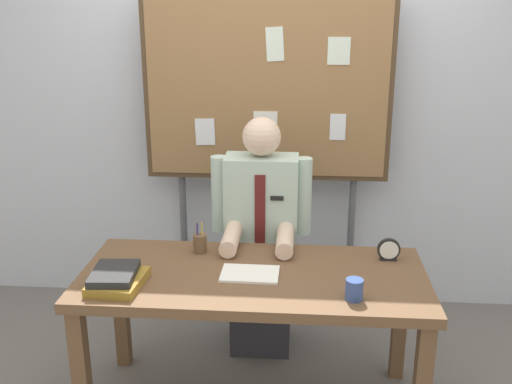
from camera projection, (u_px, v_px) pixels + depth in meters
back_wall at (269, 102)px, 3.73m from camera, size 6.40×0.08×2.70m
desk at (253, 291)px, 2.80m from camera, size 1.63×0.73×0.73m
person at (261, 246)px, 3.31m from camera, size 0.55×0.56×1.37m
bulletin_board at (267, 94)px, 3.51m from camera, size 1.49×0.09×2.01m
book_stack at (116, 278)px, 2.64m from camera, size 0.24×0.29×0.08m
open_notebook at (250, 274)px, 2.75m from camera, size 0.27×0.19×0.01m
desk_clock at (389, 250)px, 2.90m from camera, size 0.11×0.04×0.11m
coffee_mug at (354, 289)px, 2.51m from camera, size 0.08×0.08×0.09m
pen_holder at (200, 243)px, 2.99m from camera, size 0.07×0.07×0.16m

